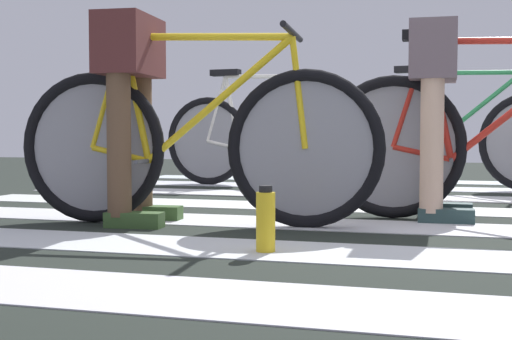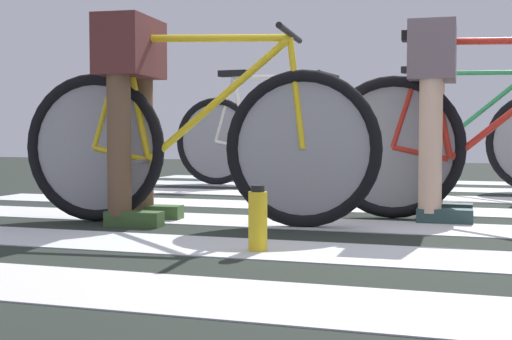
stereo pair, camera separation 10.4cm
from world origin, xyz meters
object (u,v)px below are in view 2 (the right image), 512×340
bicycle_1_of_4 (194,142)px  cyclist_2_of_4 (433,93)px  bicycle_3_of_4 (273,138)px  bicycle_2_of_4 (499,142)px  bicycle_4_of_4 (464,139)px  water_bottle (258,220)px  cyclist_1_of_4 (132,91)px

bicycle_1_of_4 → cyclist_2_of_4: 1.20m
cyclist_2_of_4 → bicycle_3_of_4: bearing=125.2°
bicycle_3_of_4 → cyclist_2_of_4: bearing=-49.1°
bicycle_2_of_4 → bicycle_4_of_4: 1.89m
bicycle_1_of_4 → bicycle_2_of_4: size_ratio=1.00×
bicycle_1_of_4 → water_bottle: 0.86m
water_bottle → bicycle_2_of_4: bearing=54.4°
bicycle_2_of_4 → bicycle_3_of_4: 2.47m
bicycle_1_of_4 → cyclist_1_of_4: cyclist_1_of_4 is taller
cyclist_1_of_4 → bicycle_3_of_4: cyclist_1_of_4 is taller
bicycle_1_of_4 → water_bottle: bicycle_1_of_4 is taller
bicycle_1_of_4 → bicycle_3_of_4: same height
cyclist_1_of_4 → water_bottle: 1.15m
cyclist_2_of_4 → bicycle_3_of_4: (-1.37, 1.83, -0.24)m
water_bottle → bicycle_3_of_4: bearing=105.5°
bicycle_2_of_4 → cyclist_2_of_4: cyclist_2_of_4 is taller
cyclist_1_of_4 → water_bottle: cyclist_1_of_4 is taller
bicycle_2_of_4 → bicycle_3_of_4: size_ratio=1.00×
bicycle_2_of_4 → water_bottle: (-0.84, -1.18, -0.27)m
bicycle_2_of_4 → cyclist_1_of_4: bearing=-162.9°
bicycle_3_of_4 → water_bottle: bicycle_3_of_4 is taller
bicycle_2_of_4 → bicycle_3_of_4: bearing=131.1°
bicycle_3_of_4 → water_bottle: (0.83, -2.99, -0.27)m
bicycle_1_of_4 → bicycle_3_of_4: size_ratio=1.00×
bicycle_2_of_4 → bicycle_3_of_4: same height
cyclist_1_of_4 → cyclist_2_of_4: bearing=17.3°
cyclist_1_of_4 → cyclist_2_of_4: size_ratio=1.01×
cyclist_1_of_4 → water_bottle: size_ratio=4.03×
bicycle_3_of_4 → bicycle_1_of_4: bearing=-78.3°
bicycle_1_of_4 → bicycle_4_of_4: size_ratio=1.01×
bicycle_2_of_4 → bicycle_4_of_4: bearing=95.1°
bicycle_2_of_4 → bicycle_4_of_4: size_ratio=1.01×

